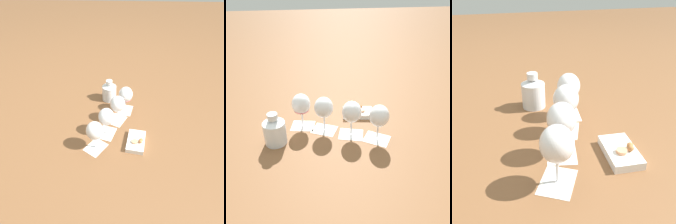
{
  "view_description": "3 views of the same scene",
  "coord_description": "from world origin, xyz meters",
  "views": [
    {
      "loc": [
        0.9,
        0.05,
        0.84
      ],
      "look_at": [
        -0.0,
        0.0,
        0.12
      ],
      "focal_mm": 32.0,
      "sensor_mm": 36.0,
      "label": 1
    },
    {
      "loc": [
        -0.14,
        -0.93,
        0.69
      ],
      "look_at": [
        -0.0,
        0.0,
        0.12
      ],
      "focal_mm": 38.0,
      "sensor_mm": 36.0,
      "label": 2
    },
    {
      "loc": [
        0.63,
        -0.22,
        0.48
      ],
      "look_at": [
        -0.0,
        0.0,
        0.12
      ],
      "focal_mm": 38.0,
      "sensor_mm": 36.0,
      "label": 3
    }
  ],
  "objects": [
    {
      "name": "ground_plane",
      "position": [
        0.0,
        0.0,
        0.0
      ],
      "size": [
        8.0,
        8.0,
        0.0
      ],
      "primitive_type": "plane",
      "color": "brown"
    },
    {
      "name": "tasting_card_0",
      "position": [
        -0.17,
        0.08,
        0.0
      ],
      "size": [
        0.13,
        0.11,
        0.0
      ],
      "color": "silver",
      "rests_on": "ground_plane"
    },
    {
      "name": "tasting_card_1",
      "position": [
        -0.07,
        0.03,
        0.0
      ],
      "size": [
        0.14,
        0.13,
        0.0
      ],
      "color": "silver",
      "rests_on": "ground_plane"
    },
    {
      "name": "tasting_card_2",
      "position": [
        0.06,
        -0.03,
        0.0
      ],
      "size": [
        0.14,
        0.12,
        0.0
      ],
      "color": "silver",
      "rests_on": "ground_plane"
    },
    {
      "name": "tasting_card_3",
      "position": [
        0.17,
        -0.08,
        0.0
      ],
      "size": [
        0.15,
        0.14,
        0.0
      ],
      "color": "silver",
      "rests_on": "ground_plane"
    },
    {
      "name": "wine_glass_0",
      "position": [
        -0.17,
        0.08,
        0.12
      ],
      "size": [
        0.09,
        0.09,
        0.18
      ],
      "color": "white",
      "rests_on": "tasting_card_0"
    },
    {
      "name": "wine_glass_1",
      "position": [
        -0.07,
        0.03,
        0.12
      ],
      "size": [
        0.09,
        0.09,
        0.18
      ],
      "color": "white",
      "rests_on": "tasting_card_1"
    },
    {
      "name": "wine_glass_2",
      "position": [
        0.06,
        -0.03,
        0.12
      ],
      "size": [
        0.09,
        0.09,
        0.18
      ],
      "color": "white",
      "rests_on": "tasting_card_2"
    },
    {
      "name": "wine_glass_3",
      "position": [
        0.17,
        -0.08,
        0.12
      ],
      "size": [
        0.09,
        0.09,
        0.18
      ],
      "color": "white",
      "rests_on": "tasting_card_3"
    },
    {
      "name": "ceramic_vase",
      "position": [
        -0.29,
        -0.03,
        0.07
      ],
      "size": [
        0.1,
        0.1,
        0.15
      ],
      "color": "silver",
      "rests_on": "ground_plane"
    },
    {
      "name": "snack_dish",
      "position": [
        0.13,
        0.14,
        0.02
      ],
      "size": [
        0.17,
        0.12,
        0.05
      ],
      "color": "white",
      "rests_on": "ground_plane"
    }
  ]
}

